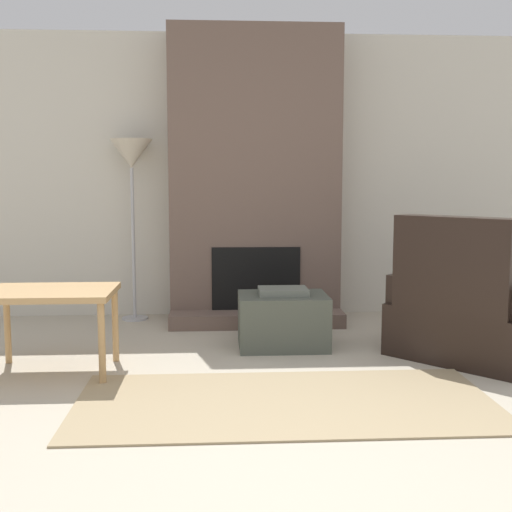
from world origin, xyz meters
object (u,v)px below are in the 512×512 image
Objects in this scene: ottoman at (283,320)px; floor_lamp_left at (132,161)px; side_table at (51,300)px; armchair at (468,317)px.

floor_lamp_left is at bearing 139.93° from ottoman.
side_table is 0.50× the size of floor_lamp_left.
ottoman is 0.51× the size of armchair.
ottoman is at bearing -40.07° from floor_lamp_left.
armchair is at bearing -30.03° from floor_lamp_left.
ottoman is 1.71m from side_table.
floor_lamp_left is at bearing 78.69° from side_table.
ottoman is 1.34m from armchair.
armchair reaches higher than side_table.
armchair is at bearing 3.51° from side_table.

